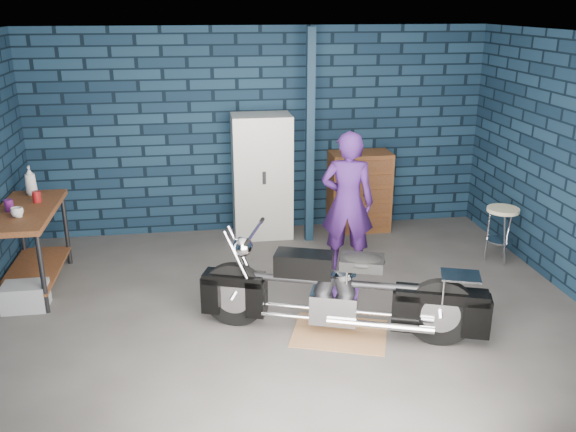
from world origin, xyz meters
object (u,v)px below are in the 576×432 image
(person, at_px, (347,203))
(storage_bin, at_px, (25,296))
(tool_chest, at_px, (360,192))
(motorcycle, at_px, (341,286))
(workbench, at_px, (31,249))
(shop_stool, at_px, (500,235))
(locker, at_px, (262,176))

(person, relative_size, storage_bin, 3.80)
(person, bearing_deg, tool_chest, -96.18)
(motorcycle, xyz_separation_m, storage_bin, (-3.06, 0.97, -0.37))
(workbench, relative_size, storage_bin, 3.23)
(person, bearing_deg, motorcycle, 89.24)
(person, bearing_deg, storage_bin, 22.53)
(tool_chest, bearing_deg, storage_bin, -156.18)
(motorcycle, relative_size, shop_stool, 3.34)
(motorcycle, bearing_deg, locker, 118.29)
(locker, relative_size, shop_stool, 2.38)
(workbench, height_order, motorcycle, motorcycle)
(workbench, bearing_deg, tool_chest, 17.41)
(tool_chest, distance_m, shop_stool, 1.93)
(workbench, distance_m, storage_bin, 0.59)
(storage_bin, relative_size, shop_stool, 0.63)
(motorcycle, distance_m, person, 1.53)
(workbench, height_order, person, person)
(shop_stool, bearing_deg, motorcycle, -148.68)
(storage_bin, height_order, tool_chest, tool_chest)
(workbench, bearing_deg, locker, 25.20)
(workbench, relative_size, shop_stool, 2.05)
(motorcycle, relative_size, tool_chest, 2.10)
(workbench, distance_m, person, 3.50)
(shop_stool, bearing_deg, locker, 153.81)
(workbench, xyz_separation_m, storage_bin, (0.02, -0.50, -0.32))
(workbench, height_order, tool_chest, tool_chest)
(motorcycle, height_order, person, person)
(person, height_order, tool_chest, person)
(shop_stool, bearing_deg, storage_bin, -175.57)
(person, relative_size, shop_stool, 2.41)
(person, xyz_separation_m, locker, (-0.83, 1.28, -0.01))
(workbench, distance_m, motorcycle, 3.41)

